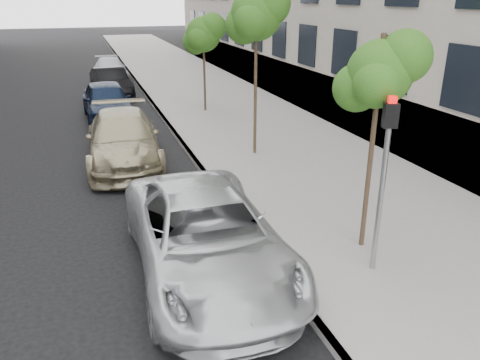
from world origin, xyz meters
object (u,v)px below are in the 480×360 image
signal_pole (384,167)px  sedan_blue (107,101)px  sedan_black (111,82)px  tree_far (204,34)px  suv (123,139)px  minivan (206,236)px  tree_near (381,73)px  sedan_rear (110,69)px  tree_mid (257,14)px

signal_pole → sedan_blue: bearing=124.4°
sedan_black → tree_far: bearing=-62.1°
suv → sedan_blue: 5.91m
signal_pole → sedan_black: (-3.43, 19.25, -1.48)m
minivan → sedan_blue: bearing=95.2°
tree_far → minivan: tree_far is taller
tree_near → tree_far: size_ratio=1.03×
sedan_rear → sedan_blue: bearing=-94.3°
sedan_blue → sedan_rear: bearing=83.3°
sedan_black → signal_pole: bearing=-87.0°
signal_pole → tree_mid: bearing=106.1°
minivan → suv: 7.11m
tree_mid → suv: (-4.19, 0.80, -3.70)m
suv → sedan_rear: bearing=90.5°
suv → tree_far: bearing=56.9°
signal_pole → sedan_rear: bearing=115.9°
minivan → sedan_black: size_ratio=1.29×
sedan_black → sedan_rear: size_ratio=0.94×
sedan_blue → suv: bearing=-91.0°
tree_near → minivan: 4.43m
tree_far → sedan_rear: (-3.44, 10.52, -2.79)m
minivan → suv: minivan is taller
signal_pole → sedan_black: size_ratio=0.76×
signal_pole → tree_far: bearing=107.3°
tree_near → tree_mid: (0.00, 6.50, 0.79)m
signal_pole → minivan: 3.50m
sedan_black → sedan_rear: bearing=79.3°
tree_near → tree_far: (0.00, 13.00, -0.24)m
sedan_rear → sedan_black: bearing=-93.1°
sedan_blue → sedan_black: bearing=82.1°
tree_mid → sedan_black: tree_mid is taller
suv → tree_near: bearing=-57.0°
tree_near → suv: bearing=119.8°
tree_far → sedan_rear: tree_far is taller
sedan_blue → tree_far: bearing=-4.7°
signal_pole → minivan: bearing=178.3°
tree_far → minivan: size_ratio=0.74×
tree_far → suv: 7.56m
tree_mid → sedan_black: size_ratio=1.20×
minivan → sedan_black: bearing=92.3°
tree_far → sedan_blue: 5.05m
tree_far → signal_pole: tree_far is taller
signal_pole → suv: 9.15m
tree_near → signal_pole: size_ratio=1.31×
tree_mid → signal_pole: tree_mid is taller
tree_near → sedan_black: 19.00m
minivan → sedan_rear: 23.29m
tree_mid → tree_far: 6.58m
tree_mid → tree_far: size_ratio=1.25×
tree_near → tree_mid: 6.55m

